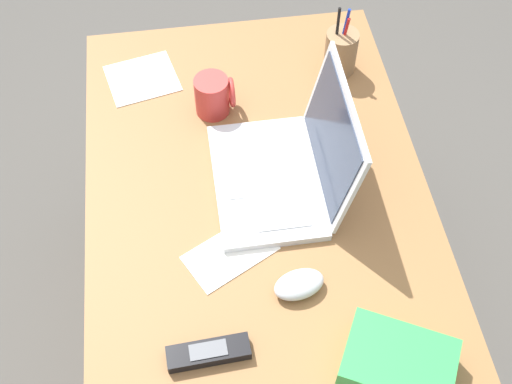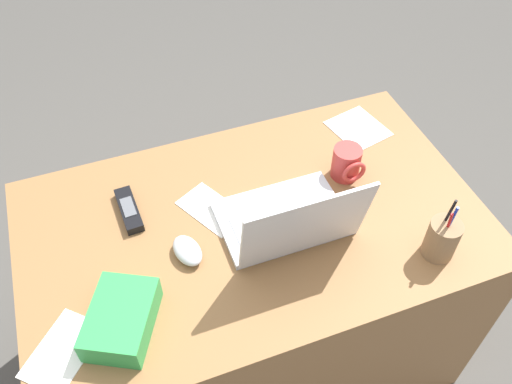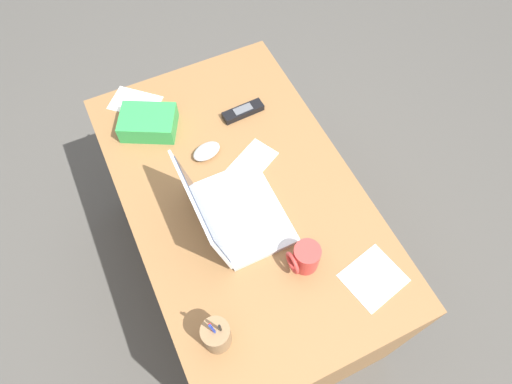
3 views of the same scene
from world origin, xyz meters
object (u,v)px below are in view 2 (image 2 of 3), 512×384
object	(u,v)px
pen_holder	(442,239)
coffee_mug_white	(347,163)
laptop	(289,220)
cordless_phone	(129,210)
snack_bag	(121,319)
computer_mouse	(187,251)

from	to	relation	value
pen_holder	coffee_mug_white	bearing A→B (deg)	-73.45
laptop	cordless_phone	xyz separation A→B (m)	(0.37, -0.21, -0.04)
laptop	snack_bag	distance (m)	0.46
cordless_phone	snack_bag	bearing A→B (deg)	76.46
laptop	snack_bag	xyz separation A→B (m)	(0.45, 0.12, -0.02)
coffee_mug_white	cordless_phone	bearing A→B (deg)	-7.12
coffee_mug_white	snack_bag	size ratio (longest dim) A/B	0.51
laptop	computer_mouse	world-z (taller)	laptop
pen_holder	snack_bag	distance (m)	0.77
coffee_mug_white	cordless_phone	distance (m)	0.60
coffee_mug_white	pen_holder	world-z (taller)	pen_holder
cordless_phone	pen_holder	bearing A→B (deg)	150.43
coffee_mug_white	snack_bag	bearing A→B (deg)	20.34
laptop	cordless_phone	world-z (taller)	laptop
computer_mouse	snack_bag	world-z (taller)	snack_bag
computer_mouse	snack_bag	bearing A→B (deg)	24.06
coffee_mug_white	pen_holder	size ratio (longest dim) A/B	0.53
computer_mouse	cordless_phone	bearing A→B (deg)	-72.28
computer_mouse	pen_holder	bearing A→B (deg)	147.73
computer_mouse	coffee_mug_white	size ratio (longest dim) A/B	1.04
laptop	pen_holder	xyz separation A→B (m)	(-0.32, 0.18, 0.01)
snack_bag	pen_holder	bearing A→B (deg)	174.99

